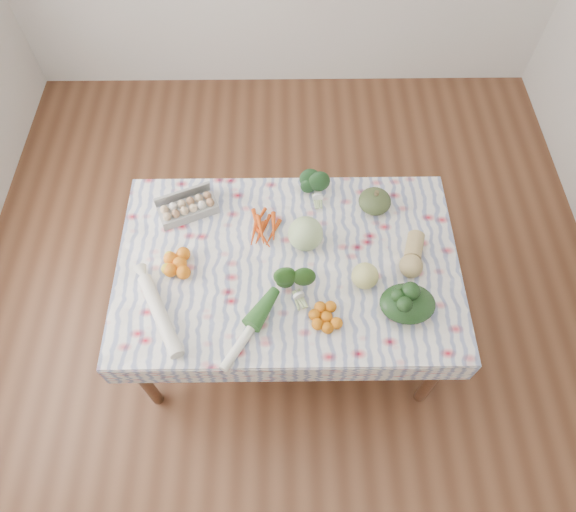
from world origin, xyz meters
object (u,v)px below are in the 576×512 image
object	(u,v)px
grapefruit	(365,276)
egg_carton	(188,209)
butternut_squash	(413,254)
cabbage	(305,234)
dining_table	(288,271)
kabocha_squash	(375,201)

from	to	relation	value
grapefruit	egg_carton	bearing A→B (deg)	154.47
egg_carton	butternut_squash	distance (m)	1.14
cabbage	egg_carton	bearing A→B (deg)	162.40
cabbage	butternut_squash	distance (m)	0.52
egg_carton	butternut_squash	size ratio (longest dim) A/B	1.23
egg_carton	cabbage	world-z (taller)	cabbage
egg_carton	butternut_squash	world-z (taller)	butternut_squash
egg_carton	grapefruit	bearing A→B (deg)	-47.98
egg_carton	grapefruit	xyz separation A→B (m)	(0.86, -0.41, 0.02)
cabbage	dining_table	bearing A→B (deg)	-128.30
kabocha_squash	cabbage	size ratio (longest dim) A/B	0.97
dining_table	grapefruit	distance (m)	0.40
kabocha_squash	grapefruit	xyz separation A→B (m)	(-0.09, -0.44, 0.01)
dining_table	cabbage	world-z (taller)	cabbage
egg_carton	grapefruit	world-z (taller)	grapefruit
cabbage	butternut_squash	bearing A→B (deg)	-11.38
cabbage	grapefruit	bearing A→B (deg)	-39.60
egg_carton	kabocha_squash	xyz separation A→B (m)	(0.95, 0.03, 0.01)
butternut_squash	grapefruit	xyz separation A→B (m)	(-0.24, -0.12, 0.01)
kabocha_squash	cabbage	distance (m)	0.42
butternut_squash	kabocha_squash	bearing A→B (deg)	131.81
dining_table	butternut_squash	xyz separation A→B (m)	(0.60, 0.01, 0.14)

